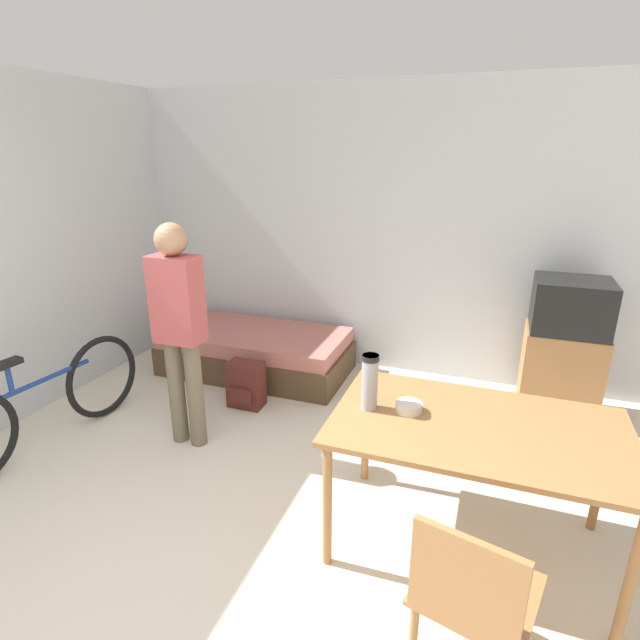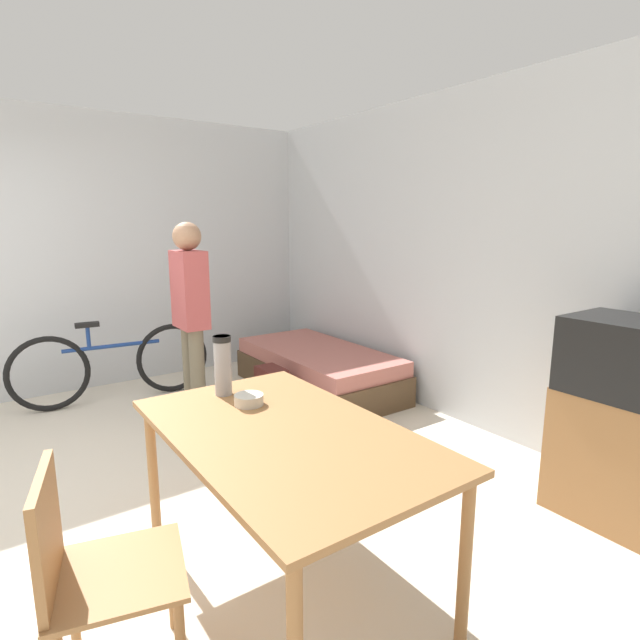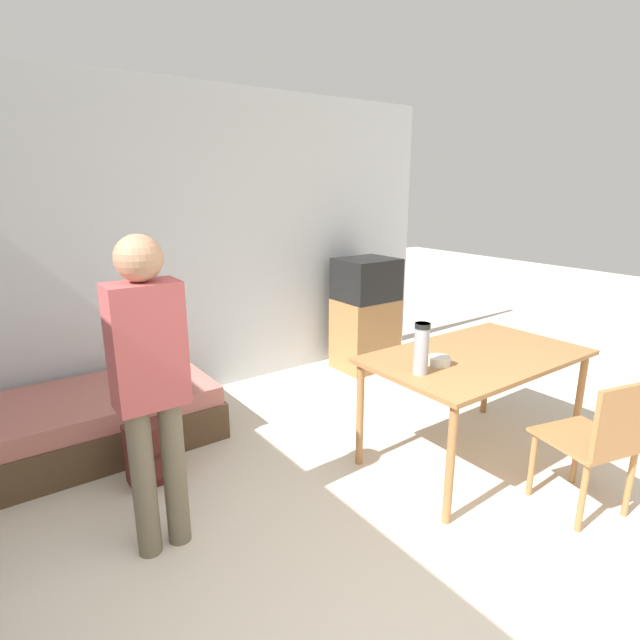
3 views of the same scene
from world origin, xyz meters
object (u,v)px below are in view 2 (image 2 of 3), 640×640
(person_standing, at_px, (191,310))
(thermos_flask, at_px, (223,363))
(tv, at_px, (619,421))
(mate_bowl, at_px, (249,400))
(wooden_chair, at_px, (89,567))
(bicycle, at_px, (113,364))
(dining_table, at_px, (285,446))
(daybed, at_px, (318,370))
(backpack, at_px, (271,390))

(person_standing, relative_size, thermos_flask, 5.26)
(tv, distance_m, mate_bowl, 2.04)
(wooden_chair, height_order, person_standing, person_standing)
(mate_bowl, bearing_deg, person_standing, 168.18)
(wooden_chair, height_order, bicycle, wooden_chair)
(dining_table, bearing_deg, bicycle, -179.05)
(daybed, bearing_deg, bicycle, -116.02)
(backpack, bearing_deg, bicycle, -135.85)
(daybed, height_order, bicycle, bicycle)
(dining_table, distance_m, wooden_chair, 0.85)
(dining_table, bearing_deg, tv, 72.08)
(daybed, distance_m, thermos_flask, 2.44)
(daybed, bearing_deg, mate_bowl, -43.00)
(mate_bowl, bearing_deg, backpack, 147.29)
(wooden_chair, relative_size, thermos_flask, 2.71)
(bicycle, height_order, person_standing, person_standing)
(tv, relative_size, wooden_chair, 1.35)
(daybed, relative_size, dining_table, 1.20)
(mate_bowl, bearing_deg, daybed, 137.00)
(person_standing, distance_m, mate_bowl, 1.74)
(wooden_chair, bearing_deg, thermos_flask, 127.96)
(person_standing, height_order, thermos_flask, person_standing)
(dining_table, relative_size, wooden_chair, 1.75)
(tv, relative_size, mate_bowl, 7.93)
(daybed, distance_m, tv, 2.77)
(tv, height_order, thermos_flask, tv)
(tv, xyz_separation_m, person_standing, (-2.64, -1.44, 0.39))
(person_standing, bearing_deg, backpack, 77.37)
(wooden_chair, xyz_separation_m, thermos_flask, (-0.62, 0.80, 0.45))
(tv, relative_size, dining_table, 0.77)
(person_standing, distance_m, thermos_flask, 1.53)
(bicycle, bearing_deg, person_standing, 23.81)
(bicycle, xyz_separation_m, backpack, (1.09, 1.06, -0.15))
(wooden_chair, bearing_deg, backpack, 136.94)
(backpack, bearing_deg, wooden_chair, -43.06)
(dining_table, xyz_separation_m, person_standing, (-2.06, 0.37, 0.27))
(thermos_flask, relative_size, backpack, 0.78)
(wooden_chair, relative_size, person_standing, 0.52)
(dining_table, bearing_deg, mate_bowl, 177.81)
(wooden_chair, bearing_deg, mate_bowl, 116.17)
(tv, height_order, bicycle, tv)
(wooden_chair, distance_m, person_standing, 2.47)
(mate_bowl, relative_size, backpack, 0.36)
(daybed, bearing_deg, tv, 2.51)
(tv, xyz_separation_m, dining_table, (-0.58, -1.81, 0.12))
(wooden_chair, distance_m, backpack, 2.70)
(bicycle, bearing_deg, thermos_flask, 0.59)
(daybed, bearing_deg, wooden_chair, -48.70)
(dining_table, relative_size, mate_bowl, 10.32)
(dining_table, relative_size, person_standing, 0.90)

